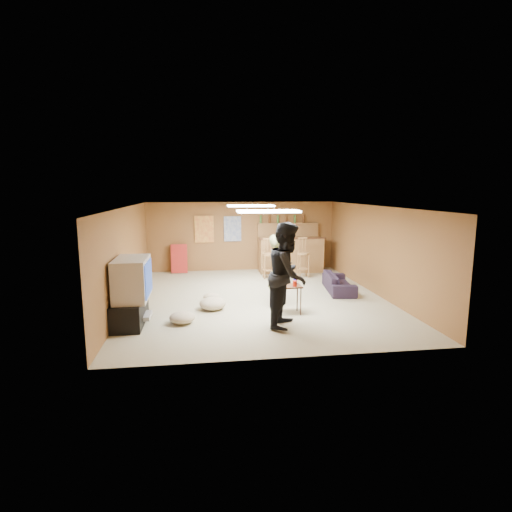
{
  "coord_description": "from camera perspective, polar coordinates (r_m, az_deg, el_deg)",
  "views": [
    {
      "loc": [
        -1.33,
        -9.24,
        2.59
      ],
      "look_at": [
        0.0,
        0.2,
        1.0
      ],
      "focal_mm": 28.0,
      "sensor_mm": 36.0,
      "label": 1
    }
  ],
  "objects": [
    {
      "name": "bar_counter",
      "position": [
        12.68,
        4.99,
        0.17
      ],
      "size": [
        2.0,
        0.6,
        1.1
      ],
      "primitive_type": "cube",
      "color": "brown",
      "rests_on": "ground"
    },
    {
      "name": "wall_right",
      "position": [
        10.32,
        16.9,
        0.75
      ],
      "size": [
        0.02,
        7.0,
        2.2
      ],
      "primitive_type": "cube",
      "color": "brown",
      "rests_on": "ground"
    },
    {
      "name": "ceiling_panel_back",
      "position": [
        10.54,
        -0.76,
        7.18
      ],
      "size": [
        1.2,
        0.6,
        0.04
      ],
      "primitive_type": "cube",
      "color": "white",
      "rests_on": "ceiling"
    },
    {
      "name": "tv_stand",
      "position": [
        8.21,
        -17.57,
        -7.55
      ],
      "size": [
        0.55,
        1.3,
        0.5
      ],
      "primitive_type": "cube",
      "color": "black",
      "rests_on": "ground"
    },
    {
      "name": "bar_stool_right",
      "position": [
        11.96,
        6.81,
        -0.31
      ],
      "size": [
        0.47,
        0.47,
        1.14
      ],
      "primitive_type": null,
      "rotation": [
        0.0,
        0.0,
        0.38
      ],
      "color": "brown",
      "rests_on": "ground"
    },
    {
      "name": "bar_backing",
      "position": [
        13.05,
        4.56,
        3.32
      ],
      "size": [
        2.0,
        0.14,
        0.6
      ],
      "primitive_type": "cube",
      "color": "brown",
      "rests_on": "bar_counter"
    },
    {
      "name": "ground",
      "position": [
        9.69,
        0.17,
        -6.04
      ],
      "size": [
        7.0,
        7.0,
        0.0
      ],
      "primitive_type": "plane",
      "color": "tan",
      "rests_on": "ground"
    },
    {
      "name": "cushion_far",
      "position": [
        8.04,
        -10.5,
        -8.63
      ],
      "size": [
        0.67,
        0.67,
        0.23
      ],
      "primitive_type": "ellipsoid",
      "rotation": [
        0.0,
        0.0,
        0.43
      ],
      "color": "tan",
      "rests_on": "ground"
    },
    {
      "name": "wall_front",
      "position": [
        6.08,
        4.88,
        -4.76
      ],
      "size": [
        6.0,
        0.02,
        2.2
      ],
      "primitive_type": "cube",
      "color": "brown",
      "rests_on": "ground"
    },
    {
      "name": "cup_blue",
      "position": [
        8.49,
        5.62,
        -3.68
      ],
      "size": [
        0.1,
        0.1,
        0.11
      ],
      "primitive_type": "cylinder",
      "rotation": [
        0.0,
        0.0,
        -0.19
      ],
      "color": "navy",
      "rests_on": "tray_table"
    },
    {
      "name": "tv_body",
      "position": [
        8.04,
        -17.31,
        -3.11
      ],
      "size": [
        0.6,
        1.1,
        0.8
      ],
      "primitive_type": "cube",
      "color": "#B2B2B7",
      "rests_on": "tv_stand"
    },
    {
      "name": "dvd_box",
      "position": [
        8.2,
        -16.01,
        -8.22
      ],
      "size": [
        0.35,
        0.5,
        0.08
      ],
      "primitive_type": "cube",
      "color": "#B2B2B7",
      "rests_on": "tv_stand"
    },
    {
      "name": "wall_left",
      "position": [
        9.51,
        -18.02,
        -0.02
      ],
      "size": [
        0.02,
        7.0,
        2.2
      ],
      "primitive_type": "cube",
      "color": "brown",
      "rests_on": "ground"
    },
    {
      "name": "cushion_near_tv",
      "position": [
        8.83,
        -6.21,
        -6.77
      ],
      "size": [
        0.63,
        0.63,
        0.26
      ],
      "primitive_type": "ellipsoid",
      "rotation": [
        0.0,
        0.0,
        -0.1
      ],
      "color": "tan",
      "rests_on": "ground"
    },
    {
      "name": "poster_left",
      "position": [
        12.76,
        -7.41,
        3.81
      ],
      "size": [
        0.6,
        0.03,
        0.85
      ],
      "primitive_type": "cube",
      "color": "#BF3F26",
      "rests_on": "wall_back"
    },
    {
      "name": "bar_stool_left",
      "position": [
        11.72,
        1.78,
        -0.46
      ],
      "size": [
        0.4,
        0.4,
        1.14
      ],
      "primitive_type": null,
      "rotation": [
        0.0,
        0.0,
        -0.1
      ],
      "color": "brown",
      "rests_on": "ground"
    },
    {
      "name": "person_olive",
      "position": [
        8.86,
        3.03,
        -2.12
      ],
      "size": [
        0.4,
        0.6,
        1.63
      ],
      "primitive_type": "imported",
      "rotation": [
        0.0,
        0.0,
        1.55
      ],
      "color": "olive",
      "rests_on": "ground"
    },
    {
      "name": "ceiling_panel_front",
      "position": [
        7.87,
        1.74,
        6.4
      ],
      "size": [
        1.2,
        0.6,
        0.04
      ],
      "primitive_type": "cube",
      "color": "white",
      "rests_on": "ceiling"
    },
    {
      "name": "person_black",
      "position": [
        7.58,
        4.53,
        -2.68
      ],
      "size": [
        1.09,
        1.19,
        2.0
      ],
      "primitive_type": "imported",
      "rotation": [
        0.0,
        0.0,
        1.15
      ],
      "color": "black",
      "rests_on": "ground"
    },
    {
      "name": "tv_screen",
      "position": [
        7.99,
        -15.11,
        -3.08
      ],
      "size": [
        0.02,
        0.95,
        0.65
      ],
      "primitive_type": "cube",
      "color": "navy",
      "rests_on": "tv_body"
    },
    {
      "name": "folding_chair_stack",
      "position": [
        12.74,
        -10.91,
        -0.37
      ],
      "size": [
        0.5,
        0.26,
        0.91
      ],
      "primitive_type": "cube",
      "rotation": [
        -0.14,
        0.0,
        0.0
      ],
      "color": "red",
      "rests_on": "ground"
    },
    {
      "name": "ceiling",
      "position": [
        9.35,
        0.17,
        7.07
      ],
      "size": [
        6.0,
        7.0,
        0.02
      ],
      "primitive_type": "cube",
      "color": "silver",
      "rests_on": "ground"
    },
    {
      "name": "poster_right",
      "position": [
        12.81,
        -3.37,
        3.89
      ],
      "size": [
        0.55,
        0.03,
        0.8
      ],
      "primitive_type": "cube",
      "color": "#334C99",
      "rests_on": "wall_back"
    },
    {
      "name": "cup_red_far",
      "position": [
        8.31,
        5.56,
        -3.95
      ],
      "size": [
        0.11,
        0.11,
        0.12
      ],
      "primitive_type": "cylinder",
      "rotation": [
        0.0,
        0.0,
        -0.28
      ],
      "color": "#B51D0C",
      "rests_on": "tray_table"
    },
    {
      "name": "bottle_row",
      "position": [
        12.93,
        3.76,
        5.3
      ],
      "size": [
        1.48,
        0.08,
        0.26
      ],
      "primitive_type": null,
      "color": "#3F7233",
      "rests_on": "bar_shelf"
    },
    {
      "name": "bar_shelf",
      "position": [
        13.0,
        4.6,
        4.63
      ],
      "size": [
        2.0,
        0.18,
        0.05
      ],
      "primitive_type": "cube",
      "color": "brown",
      "rests_on": "bar_backing"
    },
    {
      "name": "bar_lip",
      "position": [
        12.36,
        5.28,
        2.51
      ],
      "size": [
        2.1,
        0.12,
        0.05
      ],
      "primitive_type": "cube",
      "color": "#3D2213",
      "rests_on": "bar_counter"
    },
    {
      "name": "tray_table",
      "position": [
        8.47,
        4.84,
        -6.22
      ],
      "size": [
        0.49,
        0.4,
        0.61
      ],
      "primitive_type": "cube",
      "rotation": [
        0.0,
        0.0,
        0.05
      ],
      "color": "#3D2213",
      "rests_on": "ground"
    },
    {
      "name": "cup_red_near",
      "position": [
        8.42,
        3.99,
        -3.78
      ],
      "size": [
        0.1,
        0.1,
        0.11
      ],
      "primitive_type": "cylinder",
      "rotation": [
        0.0,
        0.0,
        -0.37
      ],
      "color": "#B51D0C",
      "rests_on": "tray_table"
    },
    {
      "name": "wall_back",
      "position": [
        12.9,
        -2.05,
        2.83
      ],
      "size": [
        6.0,
        0.02,
        2.2
      ],
      "primitive_type": "cube",
      "color": "brown",
      "rests_on": "ground"
    },
    {
      "name": "sofa",
      "position": [
        10.52,
        11.75,
        -3.71
      ],
      "size": [
        0.82,
        1.64,
        0.46
      ],
      "primitive_type": "imported",
      "rotation": [
        0.0,
        0.0,
        1.43
      ],
      "color": "black",
      "rests_on": "ground"
    },
    {
      "name": "cushion_mid",
      "position": [
        9.52,
        -6.38,
        -5.83
      ],
      "size": [
        0.4,
        0.4,
        0.18
      ],
      "primitive_type": "ellipsoid",
      "rotation": [
        0.0,
        0.0,
        -0.02
      ],
      "color": "tan",
      "rests_on": "ground"
    }
  ]
}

